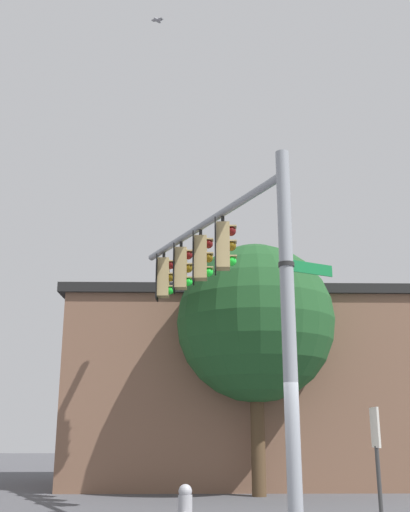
{
  "coord_description": "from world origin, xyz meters",
  "views": [
    {
      "loc": [
        10.96,
        -1.23,
        1.67
      ],
      "look_at": [
        -2.85,
        -1.58,
        5.65
      ],
      "focal_mm": 42.86,
      "sensor_mm": 36.0,
      "label": 1
    }
  ],
  "objects_px": {
    "traffic_light_arm_end": "(164,278)",
    "street_name_sign": "(299,267)",
    "traffic_light_mid_outer": "(182,268)",
    "bird_flying": "(157,20)",
    "fire_hydrant": "(185,510)",
    "historical_marker": "(376,446)",
    "traffic_light_nearest_pole": "(224,246)",
    "traffic_light_mid_inner": "(201,258)"
  },
  "relations": [
    {
      "from": "traffic_light_mid_inner",
      "to": "traffic_light_arm_end",
      "type": "distance_m",
      "value": 2.19
    },
    {
      "from": "bird_flying",
      "to": "traffic_light_nearest_pole",
      "type": "bearing_deg",
      "value": 150.73
    },
    {
      "from": "traffic_light_mid_outer",
      "to": "historical_marker",
      "type": "xyz_separation_m",
      "value": [
        2.54,
        3.97,
        -4.26
      ]
    },
    {
      "from": "traffic_light_mid_inner",
      "to": "traffic_light_mid_outer",
      "type": "bearing_deg",
      "value": -151.01
    },
    {
      "from": "traffic_light_nearest_pole",
      "to": "traffic_light_mid_inner",
      "type": "height_order",
      "value": "same"
    },
    {
      "from": "historical_marker",
      "to": "bird_flying",
      "type": "bearing_deg",
      "value": -67.37
    },
    {
      "from": "bird_flying",
      "to": "historical_marker",
      "type": "bearing_deg",
      "value": 112.63
    },
    {
      "from": "street_name_sign",
      "to": "fire_hydrant",
      "type": "height_order",
      "value": "street_name_sign"
    },
    {
      "from": "fire_hydrant",
      "to": "historical_marker",
      "type": "height_order",
      "value": "historical_marker"
    },
    {
      "from": "traffic_light_nearest_pole",
      "to": "traffic_light_mid_outer",
      "type": "xyz_separation_m",
      "value": [
        -1.92,
        -1.06,
        0.0
      ]
    },
    {
      "from": "traffic_light_arm_end",
      "to": "street_name_sign",
      "type": "distance_m",
      "value": 5.77
    },
    {
      "from": "street_name_sign",
      "to": "historical_marker",
      "type": "relative_size",
      "value": 0.51
    },
    {
      "from": "traffic_light_mid_outer",
      "to": "bird_flying",
      "type": "height_order",
      "value": "bird_flying"
    },
    {
      "from": "traffic_light_arm_end",
      "to": "historical_marker",
      "type": "xyz_separation_m",
      "value": [
        3.5,
        4.51,
        -4.26
      ]
    },
    {
      "from": "historical_marker",
      "to": "street_name_sign",
      "type": "bearing_deg",
      "value": -48.72
    },
    {
      "from": "traffic_light_mid_outer",
      "to": "traffic_light_arm_end",
      "type": "bearing_deg",
      "value": -151.01
    },
    {
      "from": "traffic_light_nearest_pole",
      "to": "street_name_sign",
      "type": "bearing_deg",
      "value": 35.31
    },
    {
      "from": "traffic_light_mid_outer",
      "to": "bird_flying",
      "type": "relative_size",
      "value": 4.83
    },
    {
      "from": "traffic_light_nearest_pole",
      "to": "historical_marker",
      "type": "bearing_deg",
      "value": 78.01
    },
    {
      "from": "traffic_light_mid_inner",
      "to": "street_name_sign",
      "type": "distance_m",
      "value": 3.64
    },
    {
      "from": "traffic_light_nearest_pole",
      "to": "traffic_light_mid_outer",
      "type": "relative_size",
      "value": 1.0
    },
    {
      "from": "traffic_light_nearest_pole",
      "to": "street_name_sign",
      "type": "relative_size",
      "value": 1.21
    },
    {
      "from": "traffic_light_nearest_pole",
      "to": "bird_flying",
      "type": "relative_size",
      "value": 4.83
    },
    {
      "from": "traffic_light_arm_end",
      "to": "bird_flying",
      "type": "distance_m",
      "value": 6.7
    },
    {
      "from": "traffic_light_nearest_pole",
      "to": "traffic_light_mid_inner",
      "type": "relative_size",
      "value": 1.0
    },
    {
      "from": "street_name_sign",
      "to": "traffic_light_mid_inner",
      "type": "bearing_deg",
      "value": -146.67
    },
    {
      "from": "traffic_light_mid_outer",
      "to": "fire_hydrant",
      "type": "relative_size",
      "value": 1.59
    },
    {
      "from": "traffic_light_arm_end",
      "to": "street_name_sign",
      "type": "relative_size",
      "value": 1.21
    },
    {
      "from": "bird_flying",
      "to": "traffic_light_arm_end",
      "type": "bearing_deg",
      "value": -177.22
    },
    {
      "from": "bird_flying",
      "to": "traffic_light_mid_inner",
      "type": "bearing_deg",
      "value": 166.44
    },
    {
      "from": "traffic_light_mid_outer",
      "to": "fire_hydrant",
      "type": "distance_m",
      "value": 6.66
    },
    {
      "from": "traffic_light_nearest_pole",
      "to": "street_name_sign",
      "type": "height_order",
      "value": "traffic_light_nearest_pole"
    },
    {
      "from": "traffic_light_arm_end",
      "to": "fire_hydrant",
      "type": "distance_m",
      "value": 7.33
    },
    {
      "from": "traffic_light_mid_inner",
      "to": "street_name_sign",
      "type": "bearing_deg",
      "value": 33.33
    },
    {
      "from": "traffic_light_nearest_pole",
      "to": "traffic_light_mid_outer",
      "type": "height_order",
      "value": "same"
    },
    {
      "from": "bird_flying",
      "to": "historical_marker",
      "type": "height_order",
      "value": "bird_flying"
    },
    {
      "from": "traffic_light_mid_inner",
      "to": "street_name_sign",
      "type": "relative_size",
      "value": 1.21
    },
    {
      "from": "bird_flying",
      "to": "fire_hydrant",
      "type": "relative_size",
      "value": 0.33
    },
    {
      "from": "traffic_light_nearest_pole",
      "to": "traffic_light_arm_end",
      "type": "height_order",
      "value": "same"
    },
    {
      "from": "fire_hydrant",
      "to": "historical_marker",
      "type": "xyz_separation_m",
      "value": [
        -1.54,
        3.61,
        0.99
      ]
    },
    {
      "from": "street_name_sign",
      "to": "fire_hydrant",
      "type": "bearing_deg",
      "value": -84.51
    },
    {
      "from": "street_name_sign",
      "to": "historical_marker",
      "type": "distance_m",
      "value": 3.83
    }
  ]
}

